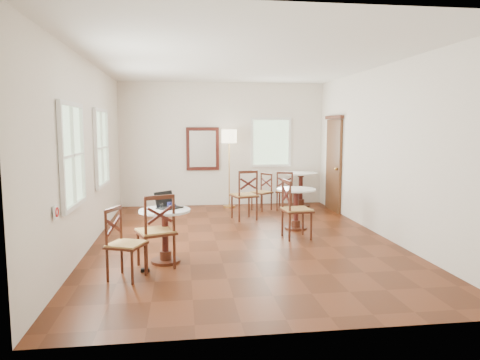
% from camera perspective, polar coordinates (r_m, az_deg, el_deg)
% --- Properties ---
extents(ground, '(7.00, 7.00, 0.00)m').
position_cam_1_polar(ground, '(7.66, 0.30, -7.71)').
color(ground, '#52210E').
rests_on(ground, ground).
extents(room_shell, '(5.02, 7.02, 3.01)m').
position_cam_1_polar(room_shell, '(7.68, -0.42, 6.57)').
color(room_shell, silver).
rests_on(room_shell, ground).
extents(cafe_table_near, '(0.73, 0.73, 0.77)m').
position_cam_1_polar(cafe_table_near, '(6.39, -9.67, -6.36)').
color(cafe_table_near, '#441D11').
rests_on(cafe_table_near, ground).
extents(cafe_table_mid, '(0.73, 0.73, 0.78)m').
position_cam_1_polar(cafe_table_mid, '(8.41, 7.27, -3.11)').
color(cafe_table_mid, '#441D11').
rests_on(cafe_table_mid, ground).
extents(cafe_table_back, '(0.79, 0.79, 0.83)m').
position_cam_1_polar(cafe_table_back, '(10.79, 7.86, -0.73)').
color(cafe_table_back, '#441D11').
rests_on(cafe_table_back, ground).
extents(chair_near_a, '(0.62, 0.62, 1.03)m').
position_cam_1_polar(chair_near_a, '(6.16, -10.78, -6.52)').
color(chair_near_a, '#441D11').
rests_on(chair_near_a, ground).
extents(chair_near_b, '(0.55, 0.55, 0.92)m').
position_cam_1_polar(chair_near_b, '(5.84, -14.72, -7.97)').
color(chair_near_b, '#441D11').
rests_on(chair_near_b, ground).
extents(chair_mid_a, '(0.59, 0.59, 1.05)m').
position_cam_1_polar(chair_mid_a, '(9.18, 0.62, -1.95)').
color(chair_mid_a, '#441D11').
rests_on(chair_mid_a, ground).
extents(chair_mid_b, '(0.52, 0.52, 1.03)m').
position_cam_1_polar(chair_mid_b, '(7.71, 7.15, -3.78)').
color(chair_mid_b, '#441D11').
rests_on(chair_mid_b, ground).
extents(chair_back_a, '(0.55, 0.55, 0.91)m').
position_cam_1_polar(chair_back_a, '(10.33, 5.91, -1.39)').
color(chair_back_a, '#441D11').
rests_on(chair_back_a, ground).
extents(chair_back_b, '(0.55, 0.55, 0.86)m').
position_cam_1_polar(chair_back_b, '(10.30, 2.91, -1.54)').
color(chair_back_b, '#441D11').
rests_on(chair_back_b, ground).
extents(floor_lamp, '(0.36, 0.36, 1.87)m').
position_cam_1_polar(floor_lamp, '(10.56, -1.42, 5.00)').
color(floor_lamp, '#BF8C3F').
rests_on(floor_lamp, ground).
extents(laptop, '(0.42, 0.42, 0.23)m').
position_cam_1_polar(laptop, '(6.43, -9.37, -3.08)').
color(laptop, black).
rests_on(laptop, cafe_table_near).
extents(mouse, '(0.10, 0.08, 0.03)m').
position_cam_1_polar(mouse, '(6.41, -9.87, -3.50)').
color(mouse, black).
rests_on(mouse, cafe_table_near).
extents(navy_mug, '(0.13, 0.08, 0.10)m').
position_cam_1_polar(navy_mug, '(6.34, -8.99, -3.30)').
color(navy_mug, '#101238').
rests_on(navy_mug, cafe_table_near).
extents(water_glass, '(0.06, 0.06, 0.09)m').
position_cam_1_polar(water_glass, '(6.31, -10.16, -3.39)').
color(water_glass, white).
rests_on(water_glass, cafe_table_near).
extents(power_adapter, '(0.11, 0.07, 0.05)m').
position_cam_1_polar(power_adapter, '(6.16, -12.17, -11.32)').
color(power_adapter, black).
rests_on(power_adapter, ground).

